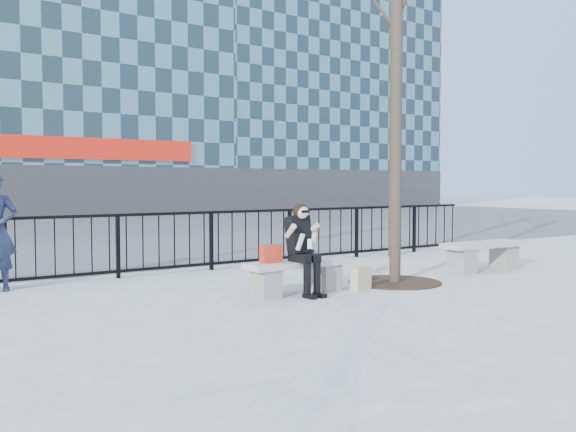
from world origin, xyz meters
TOP-DOWN VIEW (x-y plane):
  - ground at (0.00, 0.00)m, footprint 120.00×120.00m
  - street_surface at (0.00, 15.00)m, footprint 60.00×23.00m
  - railing at (0.00, 3.00)m, footprint 14.00×0.06m
  - building_right at (20.00, 27.00)m, footprint 16.20×10.20m
  - tree_right at (4.50, 2.60)m, footprint 2.80×2.80m
  - tree_grate at (1.90, -0.10)m, footprint 1.50×1.50m
  - bench_main at (0.00, 0.00)m, footprint 1.65×0.46m
  - bench_second at (4.27, -0.01)m, footprint 1.82×0.51m
  - seated_woman at (0.00, -0.16)m, footprint 0.50×0.64m
  - handbag at (-0.45, 0.02)m, footprint 0.31×0.15m
  - shopping_bag at (0.92, -0.36)m, footprint 0.41×0.24m

SIDE VIEW (x-z plane):
  - ground at x=0.00m, z-range 0.00..0.00m
  - street_surface at x=0.00m, z-range 0.00..0.01m
  - tree_grate at x=1.90m, z-range 0.00..0.02m
  - shopping_bag at x=0.92m, z-range 0.00..0.36m
  - bench_main at x=0.00m, z-range 0.06..0.55m
  - bench_second at x=4.27m, z-range 0.06..0.60m
  - railing at x=0.00m, z-range 0.00..1.11m
  - handbag at x=-0.45m, z-range 0.49..0.74m
  - seated_woman at x=0.00m, z-range 0.00..1.34m
  - tree_right at x=4.50m, z-range 1.74..8.74m
  - building_right at x=20.00m, z-range 0.00..20.60m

